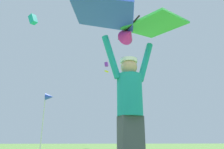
# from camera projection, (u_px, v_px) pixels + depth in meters

# --- Properties ---
(kite_flyer_person) EXTENTS (0.81, 0.41, 1.92)m
(kite_flyer_person) POSITION_uv_depth(u_px,v_px,m) (130.00, 107.00, 2.75)
(kite_flyer_person) COLOR #424751
(kite_flyer_person) RESTS_ON ground
(held_stunt_kite) EXTENTS (1.87, 1.17, 0.41)m
(held_stunt_kite) POSITION_uv_depth(u_px,v_px,m) (130.00, 23.00, 3.05)
(held_stunt_kite) COLOR black
(distant_kite_purple_high_right) EXTENTS (0.83, 0.71, 0.91)m
(distant_kite_purple_high_right) POSITION_uv_depth(u_px,v_px,m) (106.00, 64.00, 38.73)
(distant_kite_purple_high_right) COLOR purple
(distant_kite_yellow_mid_right) EXTENTS (0.57, 0.59, 0.22)m
(distant_kite_yellow_mid_right) POSITION_uv_depth(u_px,v_px,m) (107.00, 71.00, 22.73)
(distant_kite_yellow_mid_right) COLOR yellow
(distant_kite_teal_mid_left) EXTENTS (1.41, 1.09, 1.50)m
(distant_kite_teal_mid_left) POSITION_uv_depth(u_px,v_px,m) (33.00, 19.00, 28.31)
(distant_kite_teal_mid_left) COLOR #19B2AD
(marker_flag) EXTENTS (0.30, 0.24, 2.14)m
(marker_flag) POSITION_uv_depth(u_px,v_px,m) (48.00, 101.00, 7.33)
(marker_flag) COLOR silver
(marker_flag) RESTS_ON ground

